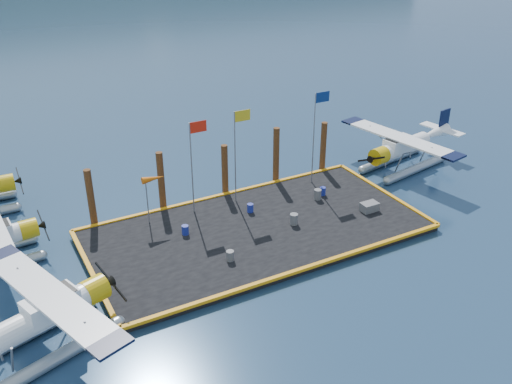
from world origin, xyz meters
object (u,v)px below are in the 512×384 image
(piling_0, at_px, (91,200))
(flagpole_red, at_px, (194,153))
(flagpole_blue, at_px, (317,124))
(piling_3, at_px, (276,157))
(drum_5, at_px, (250,208))
(seaplane_a, at_px, (44,319))
(drum_3, at_px, (230,256))
(piling_2, at_px, (225,171))
(crate, at_px, (369,207))
(seaplane_d, at_px, (401,150))
(drum_1, at_px, (294,219))
(windsock, at_px, (153,180))
(drum_2, at_px, (318,194))
(flagpole_yellow, at_px, (238,143))
(piling_1, at_px, (161,183))
(piling_4, at_px, (323,148))
(drum_4, at_px, (323,191))
(drum_0, at_px, (185,230))

(piling_0, bearing_deg, flagpole_red, -14.46)
(flagpole_blue, xyz_separation_m, piling_3, (-2.20, 1.60, -2.54))
(drum_5, bearing_deg, flagpole_blue, 16.45)
(seaplane_a, xyz_separation_m, drum_5, (13.66, 6.25, -0.92))
(drum_3, relative_size, piling_2, 0.16)
(crate, bearing_deg, seaplane_d, 35.12)
(drum_1, bearing_deg, windsock, 148.61)
(seaplane_a, bearing_deg, drum_5, 95.86)
(flagpole_red, distance_m, piling_0, 6.84)
(seaplane_d, relative_size, flagpole_blue, 1.58)
(flagpole_red, distance_m, piling_2, 4.07)
(drum_2, xyz_separation_m, flagpole_yellow, (-4.71, 2.36, 3.77))
(flagpole_red, bearing_deg, piling_1, 136.85)
(seaplane_a, height_order, drum_1, seaplane_a)
(crate, distance_m, piling_4, 7.10)
(drum_3, height_order, piling_3, piling_3)
(crate, relative_size, flagpole_yellow, 0.18)
(crate, bearing_deg, flagpole_yellow, 141.76)
(seaplane_d, relative_size, windsock, 3.29)
(drum_3, relative_size, flagpole_red, 0.10)
(drum_4, height_order, flagpole_blue, flagpole_blue)
(drum_0, distance_m, drum_2, 9.48)
(drum_5, relative_size, piling_2, 0.15)
(seaplane_d, relative_size, piling_2, 2.71)
(piling_4, bearing_deg, drum_2, -127.98)
(drum_0, xyz_separation_m, windsock, (-0.96, 2.36, 2.54))
(seaplane_d, xyz_separation_m, drum_3, (-17.05, -5.56, -0.88))
(flagpole_yellow, bearing_deg, piling_3, 22.85)
(flagpole_blue, bearing_deg, windsock, 180.00)
(drum_0, bearing_deg, windsock, 112.05)
(crate, bearing_deg, drum_3, -175.23)
(crate, distance_m, flagpole_yellow, 9.37)
(flagpole_yellow, distance_m, piling_2, 3.07)
(drum_3, distance_m, drum_4, 9.91)
(seaplane_a, xyz_separation_m, flagpole_blue, (19.73, 8.04, 3.08))
(seaplane_d, height_order, flagpole_yellow, flagpole_yellow)
(drum_2, distance_m, piling_4, 5.17)
(piling_2, bearing_deg, flagpole_red, -150.20)
(flagpole_red, xyz_separation_m, flagpole_yellow, (3.00, 0.00, 0.12))
(drum_0, height_order, drum_3, drum_3)
(drum_3, distance_m, piling_3, 10.86)
(seaplane_d, xyz_separation_m, drum_2, (-8.68, -1.75, -0.84))
(seaplane_a, distance_m, piling_0, 10.67)
(drum_3, height_order, piling_0, piling_0)
(flagpole_blue, relative_size, piling_0, 1.62)
(piling_2, distance_m, piling_3, 4.01)
(drum_1, height_order, piling_2, piling_2)
(drum_0, xyz_separation_m, drum_3, (1.11, -3.80, 0.01))
(drum_5, bearing_deg, flagpole_yellow, 87.54)
(seaplane_d, height_order, piling_0, piling_0)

